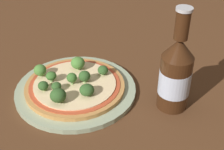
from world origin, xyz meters
The scene contains 14 objects.
ground_plane centered at (0.00, 0.00, 0.00)m, with size 3.00×3.00×0.00m, color #4C2D19.
plate centered at (0.00, -0.03, 0.01)m, with size 0.29×0.29×0.01m.
pizza centered at (0.00, -0.03, 0.02)m, with size 0.24×0.24×0.01m.
broccoli_floret_0 centered at (-0.07, -0.09, 0.04)m, with size 0.03×0.03×0.03m.
broccoli_floret_1 centered at (0.06, -0.02, 0.04)m, with size 0.03×0.03×0.03m.
broccoli_floret_2 centered at (0.01, -0.01, 0.04)m, with size 0.03×0.03×0.03m.
broccoli_floret_3 centered at (0.05, -0.09, 0.04)m, with size 0.04×0.04×0.03m.
broccoli_floret_4 centered at (0.00, 0.04, 0.04)m, with size 0.03×0.03×0.02m.
broccoli_floret_5 centered at (-0.05, 0.00, 0.04)m, with size 0.03×0.03×0.03m.
broccoli_floret_6 centered at (-0.01, -0.10, 0.04)m, with size 0.02×0.02×0.02m.
broccoli_floret_7 centered at (-0.03, -0.08, 0.04)m, with size 0.03×0.03×0.03m.
broccoli_floret_8 centered at (0.00, -0.04, 0.04)m, with size 0.02×0.02×0.03m.
broccoli_floret_9 centered at (0.01, -0.08, 0.04)m, with size 0.02×0.02×0.02m.
beer_bottle centered at (0.15, 0.14, 0.09)m, with size 0.07×0.07×0.23m.
Camera 1 is at (0.56, -0.24, 0.46)m, focal length 50.00 mm.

